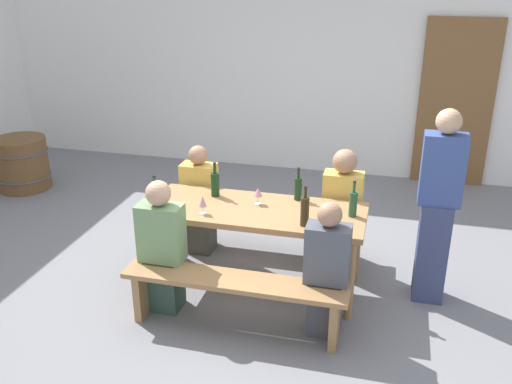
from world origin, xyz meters
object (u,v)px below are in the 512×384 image
bench_near (234,290)px  wine_bottle_4 (353,203)px  tasting_table (256,218)px  wine_glass_0 (203,202)px  wine_bottle_2 (305,211)px  wine_barrel (22,163)px  wine_bottle_1 (298,188)px  seated_guest_near_1 (327,273)px  seated_guest_near_0 (162,249)px  wooden_door (456,104)px  bench_far (273,219)px  seated_guest_far_1 (342,212)px  wine_bottle_0 (215,184)px  wine_glass_1 (258,193)px  wine_bottle_3 (156,196)px  seated_guest_far_0 (200,202)px  standing_host (437,211)px

bench_near → wine_bottle_4: bearing=41.5°
tasting_table → wine_glass_0: (-0.40, -0.21, 0.20)m
wine_bottle_2 → wine_barrel: wine_bottle_2 is taller
wine_bottle_1 → seated_guest_near_1: seated_guest_near_1 is taller
seated_guest_near_0 → wine_barrel: (-2.82, 2.07, -0.21)m
wooden_door → wine_bottle_2: bearing=-111.8°
bench_far → seated_guest_near_1: (0.68, -1.18, 0.17)m
tasting_table → wine_barrel: bearing=155.8°
wine_bottle_2 → seated_guest_near_0: seated_guest_near_0 is taller
bench_far → seated_guest_far_1: size_ratio=1.50×
wine_bottle_0 → wine_glass_1: 0.42m
wine_bottle_3 → wine_glass_1: bearing=20.1°
wine_bottle_2 → seated_guest_far_1: (0.23, 0.74, -0.31)m
bench_far → wine_bottle_3: (-0.82, -0.87, 0.51)m
wine_glass_1 → wooden_door: bearing=59.2°
wine_glass_0 → tasting_table: bearing=28.3°
bench_near → wine_bottle_0: wine_bottle_0 is taller
bench_far → wine_glass_0: size_ratio=11.06×
wine_bottle_2 → seated_guest_near_1: size_ratio=0.31×
wine_bottle_0 → wine_bottle_1: bearing=7.7°
wine_glass_0 → seated_guest_far_1: size_ratio=0.14×
tasting_table → wine_glass_0: size_ratio=11.69×
wine_glass_1 → seated_guest_far_0: size_ratio=0.14×
tasting_table → seated_guest_far_0: seated_guest_far_0 is taller
bench_far → wine_bottle_1: (0.31, -0.39, 0.51)m
standing_host → wine_bottle_1: bearing=-4.6°
bench_near → wine_bottle_0: 1.08m
wine_bottle_1 → seated_guest_far_0: 1.09m
tasting_table → bench_near: bearing=-90.0°
bench_near → wine_bottle_0: bearing=116.4°
wine_bottle_0 → wine_bottle_4: wine_bottle_0 is taller
wooden_door → wine_barrel: 5.53m
bench_near → wine_glass_1: wine_glass_1 is taller
wooden_door → bench_far: bearing=-126.2°
wine_glass_0 → bench_near: bearing=-48.7°
wine_barrel → bench_far: bearing=-14.4°
wine_bottle_1 → standing_host: standing_host is taller
seated_guest_near_1 → seated_guest_far_0: 1.72m
wooden_door → bench_near: (-1.79, -3.78, -0.70)m
wine_bottle_1 → bench_far: bearing=128.5°
tasting_table → wine_glass_1: bearing=94.6°
bench_far → seated_guest_far_0: size_ratio=1.60×
wine_bottle_3 → seated_guest_near_1: (1.50, -0.31, -0.35)m
wine_bottle_4 → seated_guest_near_0: bearing=-158.8°
wine_bottle_3 → wine_barrel: 3.22m
wine_bottle_1 → wine_bottle_3: wine_bottle_1 is taller
wine_glass_0 → seated_guest_far_1: seated_guest_far_1 is taller
wine_bottle_4 → wine_glass_1: wine_bottle_4 is taller
tasting_table → wine_bottle_3: (-0.82, -0.20, 0.20)m
wine_bottle_1 → seated_guest_near_0: 1.28m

